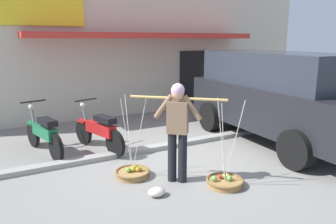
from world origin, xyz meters
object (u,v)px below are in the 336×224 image
object	(u,v)px
fruit_basket_left_side	(225,181)
motorcycle_nearest_shop	(44,133)
parked_truck	(279,94)
plastic_litter_bag	(157,192)
fruit_vendor	(178,126)
fruit_basket_right_side	(133,172)
motorcycle_second_in_row	(99,131)

from	to	relation	value
fruit_basket_left_side	motorcycle_nearest_shop	xyz separation A→B (m)	(-2.40, 3.05, 0.38)
parked_truck	plastic_litter_bag	bearing A→B (deg)	-162.81
fruit_vendor	fruit_basket_left_side	bearing A→B (deg)	-41.48
parked_truck	fruit_vendor	bearing A→B (deg)	-165.30
fruit_basket_left_side	fruit_vendor	bearing A→B (deg)	138.52
motorcycle_nearest_shop	fruit_basket_left_side	bearing A→B (deg)	-51.86
fruit_basket_right_side	plastic_litter_bag	size ratio (longest dim) A/B	5.18
fruit_basket_left_side	plastic_litter_bag	distance (m)	1.18
motorcycle_second_in_row	plastic_litter_bag	size ratio (longest dim) A/B	6.32
motorcycle_nearest_shop	motorcycle_second_in_row	bearing A→B (deg)	-18.17
fruit_basket_left_side	motorcycle_nearest_shop	distance (m)	3.90
motorcycle_nearest_shop	parked_truck	xyz separation A→B (m)	(5.04, -1.67, 0.68)
motorcycle_nearest_shop	motorcycle_second_in_row	distance (m)	1.14
fruit_basket_right_side	plastic_litter_bag	xyz separation A→B (m)	(0.05, -0.86, -0.01)
motorcycle_nearest_shop	motorcycle_second_in_row	size ratio (longest dim) A/B	1.01
fruit_vendor	motorcycle_nearest_shop	size ratio (longest dim) A/B	0.95
fruit_vendor	motorcycle_second_in_row	bearing A→B (deg)	108.12
fruit_basket_right_side	motorcycle_nearest_shop	bearing A→B (deg)	120.96
fruit_vendor	fruit_basket_right_side	xyz separation A→B (m)	(-0.60, 0.54, -0.90)
plastic_litter_bag	motorcycle_nearest_shop	bearing A→B (deg)	113.47
fruit_basket_right_side	fruit_basket_left_side	bearing A→B (deg)	-41.55
motorcycle_nearest_shop	parked_truck	world-z (taller)	parked_truck
fruit_basket_right_side	plastic_litter_bag	distance (m)	0.86
fruit_basket_right_side	fruit_vendor	bearing A→B (deg)	-41.63
fruit_basket_right_side	motorcycle_second_in_row	xyz separation A→B (m)	(-0.10, 1.63, 0.38)
fruit_vendor	plastic_litter_bag	bearing A→B (deg)	-149.79
fruit_basket_left_side	fruit_basket_right_side	size ratio (longest dim) A/B	1.00
fruit_basket_left_side	motorcycle_second_in_row	world-z (taller)	fruit_basket_left_side
fruit_basket_right_side	motorcycle_nearest_shop	xyz separation A→B (m)	(-1.19, 1.98, 0.38)
fruit_basket_right_side	plastic_litter_bag	bearing A→B (deg)	-86.98
fruit_vendor	parked_truck	bearing A→B (deg)	14.70
parked_truck	plastic_litter_bag	distance (m)	4.12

